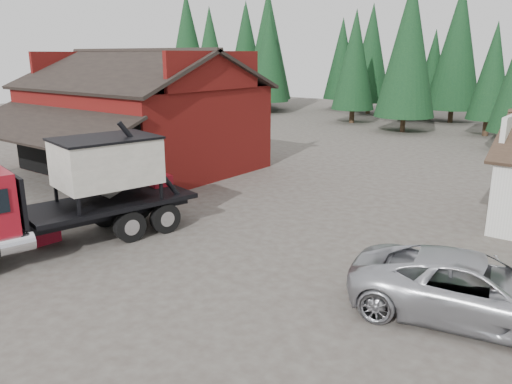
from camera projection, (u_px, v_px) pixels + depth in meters
The scene contains 8 objects.
ground at pixel (131, 260), 17.15m from camera, with size 120.00×120.00×0.00m, color #483F38.
red_barn at pixel (142, 124), 30.47m from camera, with size 12.80×13.63×7.18m.
conifer_backdrop at pixel (473, 126), 49.16m from camera, with size 76.00×16.00×16.00m, color black, non-canonical shape.
near_pine_a at pixel (210, 59), 49.76m from camera, with size 4.40×4.40×11.40m.
near_pine_d at pixel (409, 48), 43.45m from camera, with size 5.28×5.28×13.40m.
feed_truck at pixel (64, 191), 17.98m from camera, with size 4.67×10.22×4.46m.
silver_car at pixel (472, 289), 13.11m from camera, with size 2.90×6.30×1.75m, color #B4B6BD.
equip_box at pixel (43, 235), 18.68m from camera, with size 0.70×1.10×0.60m, color maroon.
Camera 1 is at (13.15, -9.94, 6.84)m, focal length 35.00 mm.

